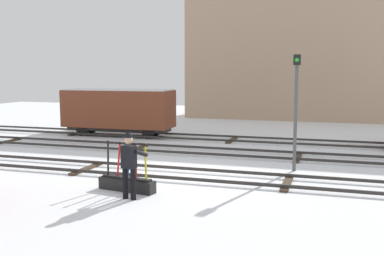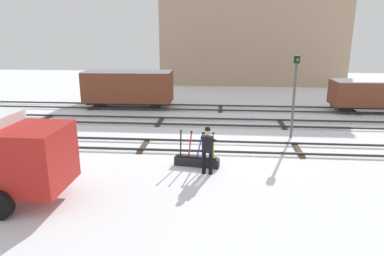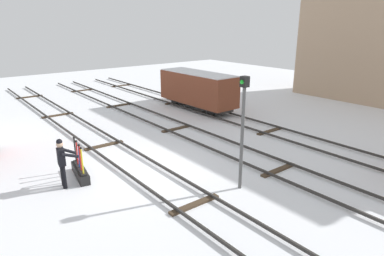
% 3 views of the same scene
% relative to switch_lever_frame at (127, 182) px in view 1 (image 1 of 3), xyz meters
% --- Properties ---
extents(ground_plane, '(60.00, 60.00, 0.00)m').
position_rel_switch_lever_frame_xyz_m(ground_plane, '(0.89, 2.15, -0.25)').
color(ground_plane, white).
extents(track_main_line, '(44.00, 1.94, 0.18)m').
position_rel_switch_lever_frame_xyz_m(track_main_line, '(0.89, 2.15, -0.15)').
color(track_main_line, '#2D2B28').
rests_on(track_main_line, ground_plane).
extents(track_siding_near, '(44.00, 1.94, 0.18)m').
position_rel_switch_lever_frame_xyz_m(track_siding_near, '(0.89, 6.50, -0.15)').
color(track_siding_near, '#2D2B28').
rests_on(track_siding_near, ground_plane).
extents(track_siding_far, '(44.00, 1.94, 0.18)m').
position_rel_switch_lever_frame_xyz_m(track_siding_far, '(0.89, 10.26, -0.14)').
color(track_siding_far, '#2D2B28').
rests_on(track_siding_far, ground_plane).
extents(switch_lever_frame, '(1.83, 0.65, 1.45)m').
position_rel_switch_lever_frame_xyz_m(switch_lever_frame, '(0.00, 0.00, 0.00)').
color(switch_lever_frame, black).
rests_on(switch_lever_frame, ground_plane).
extents(rail_worker, '(0.62, 0.73, 1.85)m').
position_rel_switch_lever_frame_xyz_m(rail_worker, '(0.45, -0.74, 0.80)').
color(rail_worker, black).
rests_on(rail_worker, ground_plane).
extents(signal_post, '(0.24, 0.32, 4.06)m').
position_rel_switch_lever_frame_xyz_m(signal_post, '(4.46, 4.20, 2.22)').
color(signal_post, '#4C4C4C').
rests_on(signal_post, ground_plane).
extents(apartment_building, '(17.83, 5.40, 11.37)m').
position_rel_switch_lever_frame_xyz_m(apartment_building, '(3.78, 23.04, 5.44)').
color(apartment_building, tan).
rests_on(apartment_building, ground_plane).
extents(freight_car_mid_siding, '(6.02, 2.08, 2.54)m').
position_rel_switch_lever_frame_xyz_m(freight_car_mid_siding, '(-5.41, 10.26, 1.20)').
color(freight_car_mid_siding, '#2D2B28').
rests_on(freight_car_mid_siding, ground_plane).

